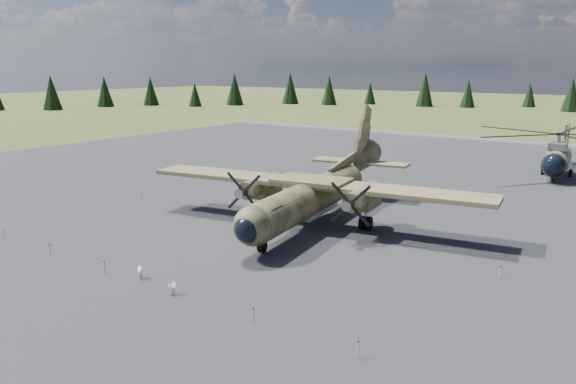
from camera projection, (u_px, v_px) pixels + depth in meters
The scene contains 8 objects.
ground at pixel (282, 233), 43.76m from camera, with size 500.00×500.00×0.00m, color brown.
apron at pixel (346, 208), 51.71m from camera, with size 120.00×120.00×0.04m, color #5F5E63.
transport_plane at pixel (317, 189), 46.64m from camera, with size 29.30×26.41×9.65m.
helicopter_near at pixel (558, 146), 65.11m from camera, with size 23.02×25.69×5.31m.
info_placard_left at pixel (140, 270), 34.42m from camera, with size 0.52×0.34×0.76m.
info_placard_right at pixel (173, 286), 32.00m from camera, with size 0.51×0.28×0.75m.
barrier_fence at pixel (277, 226), 43.85m from camera, with size 33.12×29.62×0.85m.
treeline at pixel (275, 170), 43.88m from camera, with size 318.27×318.97×10.90m.
Camera 1 is at (24.74, -33.95, 12.72)m, focal length 35.00 mm.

